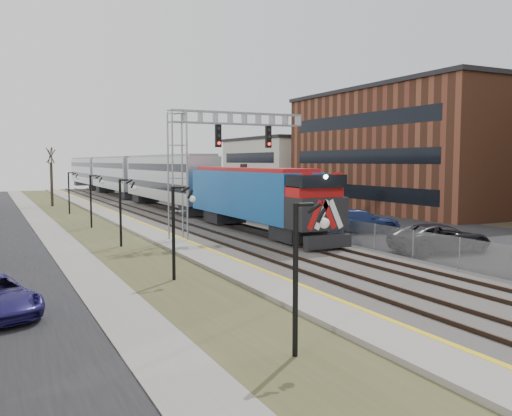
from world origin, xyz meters
TOP-DOWN VIEW (x-y plane):
  - sidewalk at (-7.00, 35.00)m, footprint 2.00×120.00m
  - grass_median at (-4.00, 35.00)m, footprint 4.00×120.00m
  - platform at (-1.00, 35.00)m, footprint 2.00×120.00m
  - ballast_bed at (4.00, 35.00)m, footprint 8.00×120.00m
  - parking_lot at (16.00, 35.00)m, footprint 16.00×120.00m
  - platform_edge at (-0.12, 35.00)m, footprint 0.24×120.00m
  - track_near at (2.00, 35.00)m, footprint 1.58×120.00m
  - track_far at (5.50, 35.00)m, footprint 1.58×120.00m
  - train at (5.50, 65.03)m, footprint 3.00×85.85m
  - signal_gantry at (1.22, 27.99)m, footprint 9.00×1.07m
  - lampposts at (-4.00, 18.29)m, footprint 0.14×62.14m
  - fence at (8.20, 35.00)m, footprint 0.04×120.00m
  - buildings_east at (30.00, 31.18)m, footprint 16.00×76.00m
  - car_lot_c at (11.31, 18.26)m, footprint 5.94×3.22m
  - car_lot_d at (12.57, 26.99)m, footprint 5.99×4.27m
  - car_lot_e at (11.33, 35.91)m, footprint 4.50×3.01m

SIDE VIEW (x-z plane):
  - parking_lot at x=16.00m, z-range 0.00..0.04m
  - grass_median at x=-4.00m, z-range 0.00..0.06m
  - sidewalk at x=-7.00m, z-range 0.00..0.08m
  - ballast_bed at x=4.00m, z-range 0.00..0.20m
  - platform at x=-1.00m, z-range 0.00..0.24m
  - platform_edge at x=-0.12m, z-range 0.24..0.25m
  - track_near at x=2.00m, z-range 0.20..0.35m
  - track_far at x=5.50m, z-range 0.20..0.35m
  - car_lot_e at x=11.33m, z-range 0.00..1.42m
  - car_lot_c at x=11.31m, z-range 0.00..1.58m
  - fence at x=8.20m, z-range 0.00..1.60m
  - car_lot_d at x=12.57m, z-range 0.00..1.61m
  - lampposts at x=-4.00m, z-range 0.00..4.00m
  - train at x=5.50m, z-range 0.26..5.58m
  - signal_gantry at x=1.22m, z-range 1.51..9.66m
  - buildings_east at x=30.00m, z-range -1.19..13.81m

